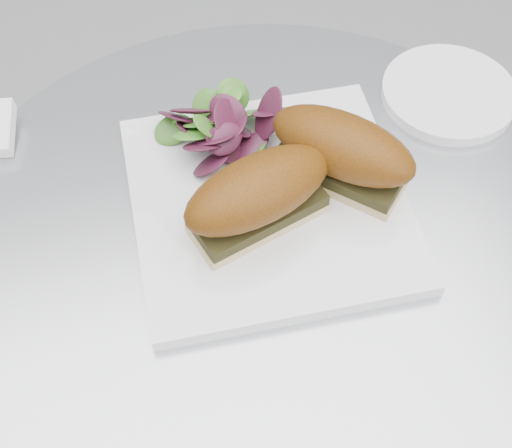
{
  "coord_description": "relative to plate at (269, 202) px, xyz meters",
  "views": [
    {
      "loc": [
        -0.11,
        -0.36,
        1.32
      ],
      "look_at": [
        -0.01,
        0.02,
        0.77
      ],
      "focal_mm": 50.0,
      "sensor_mm": 36.0,
      "label": 1
    }
  ],
  "objects": [
    {
      "name": "table",
      "position": [
        -0.02,
        -0.06,
        -0.25
      ],
      "size": [
        0.7,
        0.7,
        0.73
      ],
      "color": "#AFB1B7",
      "rests_on": "ground"
    },
    {
      "name": "plate",
      "position": [
        0.0,
        0.0,
        0.0
      ],
      "size": [
        0.29,
        0.29,
        0.02
      ],
      "primitive_type": "cube",
      "rotation": [
        0.0,
        0.0,
        -0.05
      ],
      "color": "white",
      "rests_on": "table"
    },
    {
      "name": "sandwich_left",
      "position": [
        -0.02,
        -0.03,
        0.05
      ],
      "size": [
        0.17,
        0.11,
        0.08
      ],
      "rotation": [
        0.0,
        0.0,
        0.29
      ],
      "color": "#D6C186",
      "rests_on": "plate"
    },
    {
      "name": "sandwich_right",
      "position": [
        0.08,
        0.01,
        0.05
      ],
      "size": [
        0.16,
        0.16,
        0.08
      ],
      "rotation": [
        0.0,
        0.0,
        -0.78
      ],
      "color": "#D6C186",
      "rests_on": "plate"
    },
    {
      "name": "salad",
      "position": [
        -0.03,
        0.08,
        0.03
      ],
      "size": [
        0.11,
        0.11,
        0.05
      ],
      "primitive_type": null,
      "color": "#568B2D",
      "rests_on": "plate"
    },
    {
      "name": "saucer",
      "position": [
        0.24,
        0.1,
        -0.0
      ],
      "size": [
        0.15,
        0.15,
        0.01
      ],
      "primitive_type": "cylinder",
      "color": "white",
      "rests_on": "table"
    }
  ]
}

